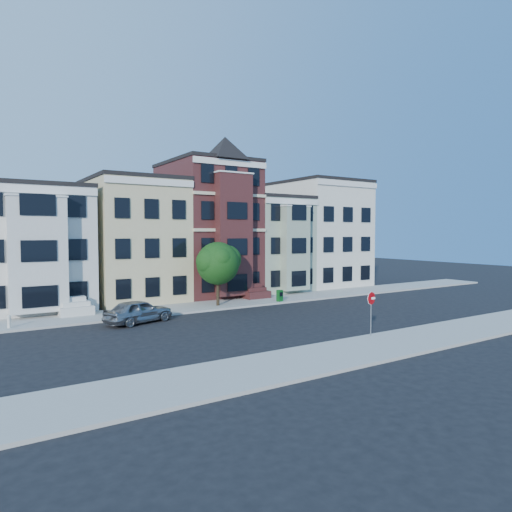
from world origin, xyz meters
TOP-DOWN VIEW (x-y plane):
  - ground at (0.00, 0.00)m, footprint 120.00×120.00m
  - far_sidewalk at (0.00, 8.00)m, footprint 60.00×4.00m
  - near_sidewalk at (0.00, -8.00)m, footprint 60.00×4.00m
  - house_white at (-15.00, 14.50)m, footprint 8.00×9.00m
  - house_yellow at (-7.00, 14.50)m, footprint 7.00×9.00m
  - house_brown at (0.00, 14.50)m, footprint 7.00×9.00m
  - house_green at (6.50, 14.50)m, footprint 6.00×9.00m
  - house_cream at (13.50, 14.50)m, footprint 8.00×9.00m
  - street_tree at (-2.69, 7.37)m, footprint 5.43×5.43m
  - parked_car at (-9.83, 4.71)m, footprint 4.83×3.10m
  - newspaper_box at (2.55, 6.46)m, footprint 0.46×0.42m
  - fire_hydrant at (-17.00, 6.73)m, footprint 0.28×0.28m
  - stop_sign at (-0.51, -6.30)m, footprint 0.76×0.25m

SIDE VIEW (x-z plane):
  - ground at x=0.00m, z-range 0.00..0.00m
  - far_sidewalk at x=0.00m, z-range 0.00..0.15m
  - near_sidewalk at x=0.00m, z-range 0.00..0.15m
  - fire_hydrant at x=-17.00m, z-range 0.15..0.76m
  - newspaper_box at x=2.55m, z-range 0.15..1.08m
  - parked_car at x=-9.83m, z-range 0.00..1.53m
  - stop_sign at x=-0.51m, z-range 0.15..2.90m
  - street_tree at x=-2.69m, z-range 0.15..6.23m
  - house_white at x=-15.00m, z-range 0.00..9.00m
  - house_green at x=6.50m, z-range 0.00..9.00m
  - house_yellow at x=-7.00m, z-range 0.00..10.00m
  - house_cream at x=13.50m, z-range 0.00..11.00m
  - house_brown at x=0.00m, z-range 0.00..12.00m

